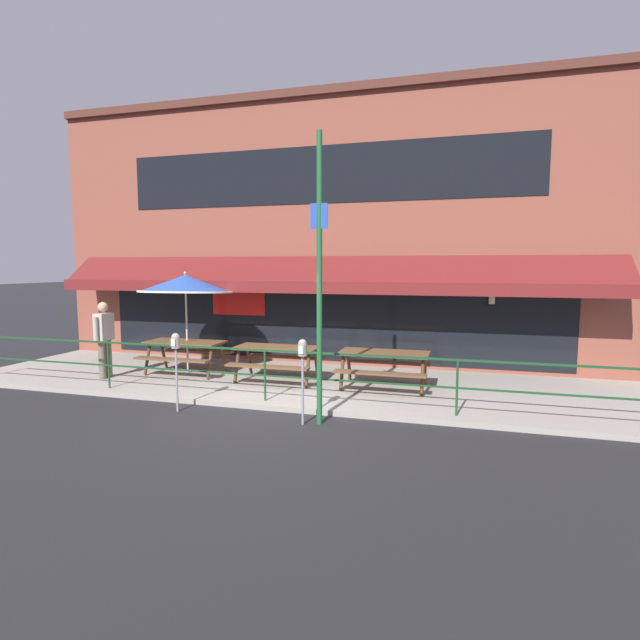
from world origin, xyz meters
The scene contains 12 objects.
ground_plane centered at (0.00, 0.00, 0.00)m, with size 120.00×120.00×0.00m, color #232326.
patio_deck centered at (0.00, 2.00, 0.05)m, with size 15.00×4.00×0.10m, color #9E998E.
restaurant_building centered at (0.00, 4.22, 3.45)m, with size 15.00×1.60×6.94m.
patio_railing centered at (0.00, 0.30, 0.80)m, with size 13.84×0.04×0.97m.
picnic_table_left centered at (-2.68, 1.97, 0.71)m, with size 1.80×1.42×0.76m.
picnic_table_centre centered at (-0.34, 1.82, 0.71)m, with size 1.80×1.42×0.76m.
picnic_table_right centered at (1.99, 1.81, 0.71)m, with size 1.80×1.42×0.76m.
patio_umbrella_left centered at (-2.68, 2.06, 2.18)m, with size 2.14×2.14×2.38m.
pedestrian_walking centered at (-4.16, 1.06, 1.06)m, with size 0.24×0.62×1.71m.
parking_meter_near centered at (-1.38, -0.48, 1.15)m, with size 0.15×0.16×1.42m.
parking_meter_far centered at (1.02, -0.56, 1.15)m, with size 0.15×0.16×1.42m.
street_sign_pole centered at (1.27, -0.45, 2.41)m, with size 0.28×0.09×4.71m.
Camera 1 is at (3.50, -8.17, 2.60)m, focal length 28.00 mm.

